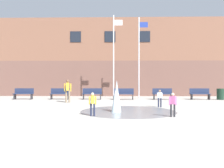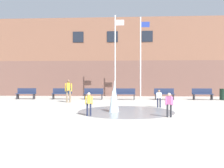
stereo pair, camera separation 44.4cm
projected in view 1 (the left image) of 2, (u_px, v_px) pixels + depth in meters
ground_plane at (94, 131)px, 6.30m from camera, size 100.00×100.00×0.00m
library_building at (111, 60)px, 25.11m from camera, size 36.00×6.05×8.01m
splash_fountain at (120, 101)px, 10.54m from camera, size 4.63×4.63×1.51m
park_bench_far_left at (24, 94)px, 18.01m from camera, size 1.60×0.44×0.91m
park_bench_under_left_flagpole at (60, 94)px, 17.94m from camera, size 1.60×0.44×0.91m
park_bench_center at (92, 94)px, 17.95m from camera, size 1.60×0.44×0.91m
park_bench_under_right_flagpole at (124, 94)px, 17.70m from camera, size 1.60×0.44×0.91m
park_bench_near_trashcan at (162, 94)px, 17.78m from camera, size 1.60×0.44×0.91m
park_bench_far_right at (200, 94)px, 17.79m from camera, size 1.60×0.44×0.91m
child_with_pink_shirt at (93, 102)px, 9.15m from camera, size 0.31×0.24×0.99m
child_in_fountain at (173, 103)px, 8.89m from camera, size 0.31×0.22×0.99m
child_running at (160, 97)px, 12.31m from camera, size 0.31×0.19×0.99m
adult_watching at (68, 89)px, 15.21m from camera, size 0.50×0.37×1.59m
flagpole_left at (114, 54)px, 18.32m from camera, size 0.80×0.10×7.05m
flagpole_right at (139, 55)px, 18.28m from camera, size 0.80×0.10×6.86m
trash_can at (220, 94)px, 17.60m from camera, size 0.56×0.56×0.90m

